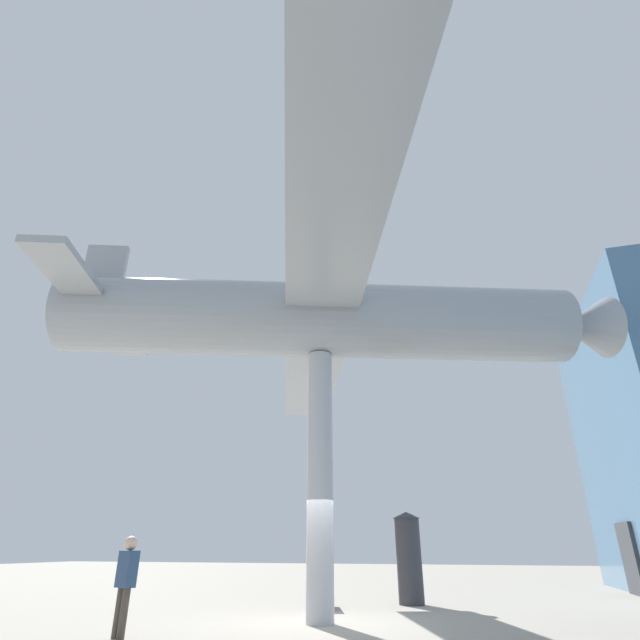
# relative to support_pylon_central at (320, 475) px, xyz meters

# --- Properties ---
(ground_plane) EXTENTS (80.00, 80.00, 0.00)m
(ground_plane) POSITION_rel_support_pylon_central_xyz_m (0.00, 0.00, -3.06)
(ground_plane) COLOR gray
(support_pylon_central) EXTENTS (0.62, 0.62, 6.12)m
(support_pylon_central) POSITION_rel_support_pylon_central_xyz_m (0.00, 0.00, 0.00)
(support_pylon_central) COLOR #B7B7BC
(support_pylon_central) RESTS_ON ground_plane
(suspended_airplane) EXTENTS (20.39, 15.26, 3.12)m
(suspended_airplane) POSITION_rel_support_pylon_central_xyz_m (-0.10, 0.28, 4.09)
(suspended_airplane) COLOR #93999E
(suspended_airplane) RESTS_ON support_pylon_central
(visitor_person) EXTENTS (0.37, 0.46, 1.70)m
(visitor_person) POSITION_rel_support_pylon_central_xyz_m (2.74, -3.02, -2.08)
(visitor_person) COLOR #4C4238
(visitor_person) RESTS_ON ground_plane
(plaza_bench) EXTENTS (1.57, 0.85, 0.50)m
(plaza_bench) POSITION_rel_support_pylon_central_xyz_m (-3.06, -0.74, -2.63)
(plaza_bench) COLOR #4C4C51
(plaza_bench) RESTS_ON ground_plane
(info_kiosk) EXTENTS (0.84, 0.84, 2.48)m
(info_kiosk) POSITION_rel_support_pylon_central_xyz_m (-4.43, 1.47, -1.80)
(info_kiosk) COLOR #333338
(info_kiosk) RESTS_ON ground_plane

